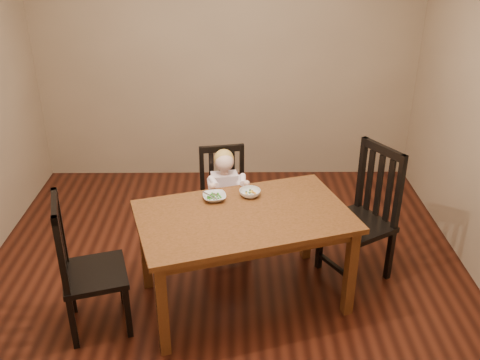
{
  "coord_description": "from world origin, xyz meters",
  "views": [
    {
      "loc": [
        0.08,
        -3.51,
        2.63
      ],
      "look_at": [
        0.12,
        0.25,
        0.77
      ],
      "focal_mm": 40.0,
      "sensor_mm": 36.0,
      "label": 1
    }
  ],
  "objects_px": {
    "chair_child": "(224,203)",
    "bowl_veg": "(250,193)",
    "dining_table": "(244,225)",
    "bowl_peas": "(214,197)",
    "chair_left": "(86,268)",
    "toddler": "(225,192)",
    "chair_right": "(363,216)"
  },
  "relations": [
    {
      "from": "chair_child",
      "to": "bowl_veg",
      "type": "distance_m",
      "value": 0.59
    },
    {
      "from": "chair_child",
      "to": "bowl_veg",
      "type": "relative_size",
      "value": 5.77
    },
    {
      "from": "dining_table",
      "to": "chair_child",
      "type": "distance_m",
      "value": 0.77
    },
    {
      "from": "bowl_peas",
      "to": "chair_left",
      "type": "bearing_deg",
      "value": -149.82
    },
    {
      "from": "chair_child",
      "to": "chair_left",
      "type": "relative_size",
      "value": 0.9
    },
    {
      "from": "dining_table",
      "to": "toddler",
      "type": "xyz_separation_m",
      "value": [
        -0.15,
        0.68,
        -0.09
      ]
    },
    {
      "from": "bowl_peas",
      "to": "chair_right",
      "type": "bearing_deg",
      "value": 6.76
    },
    {
      "from": "bowl_veg",
      "to": "chair_child",
      "type": "bearing_deg",
      "value": 114.43
    },
    {
      "from": "dining_table",
      "to": "chair_right",
      "type": "bearing_deg",
      "value": 20.61
    },
    {
      "from": "chair_right",
      "to": "bowl_peas",
      "type": "xyz_separation_m",
      "value": [
        -1.16,
        -0.14,
        0.25
      ]
    },
    {
      "from": "chair_right",
      "to": "toddler",
      "type": "height_order",
      "value": "chair_right"
    },
    {
      "from": "dining_table",
      "to": "chair_left",
      "type": "xyz_separation_m",
      "value": [
        -1.08,
        -0.28,
        -0.17
      ]
    },
    {
      "from": "dining_table",
      "to": "chair_right",
      "type": "xyz_separation_m",
      "value": [
        0.94,
        0.35,
        -0.14
      ]
    },
    {
      "from": "dining_table",
      "to": "chair_left",
      "type": "height_order",
      "value": "chair_left"
    },
    {
      "from": "chair_child",
      "to": "bowl_veg",
      "type": "xyz_separation_m",
      "value": [
        0.2,
        -0.45,
        0.33
      ]
    },
    {
      "from": "chair_child",
      "to": "bowl_veg",
      "type": "height_order",
      "value": "chair_child"
    },
    {
      "from": "dining_table",
      "to": "toddler",
      "type": "bearing_deg",
      "value": 102.41
    },
    {
      "from": "bowl_peas",
      "to": "toddler",
      "type": "bearing_deg",
      "value": 81.66
    },
    {
      "from": "toddler",
      "to": "bowl_peas",
      "type": "height_order",
      "value": "toddler"
    },
    {
      "from": "chair_child",
      "to": "bowl_peas",
      "type": "height_order",
      "value": "chair_child"
    },
    {
      "from": "chair_left",
      "to": "chair_right",
      "type": "relative_size",
      "value": 0.95
    },
    {
      "from": "chair_left",
      "to": "chair_right",
      "type": "bearing_deg",
      "value": 90.55
    },
    {
      "from": "chair_right",
      "to": "bowl_veg",
      "type": "relative_size",
      "value": 6.8
    },
    {
      "from": "toddler",
      "to": "bowl_veg",
      "type": "height_order",
      "value": "toddler"
    },
    {
      "from": "dining_table",
      "to": "bowl_peas",
      "type": "bearing_deg",
      "value": 134.91
    },
    {
      "from": "bowl_peas",
      "to": "bowl_veg",
      "type": "xyz_separation_m",
      "value": [
        0.26,
        0.06,
        0.0
      ]
    },
    {
      "from": "chair_left",
      "to": "bowl_veg",
      "type": "xyz_separation_m",
      "value": [
        1.13,
        0.56,
        0.28
      ]
    },
    {
      "from": "toddler",
      "to": "bowl_veg",
      "type": "xyz_separation_m",
      "value": [
        0.2,
        -0.4,
        0.2
      ]
    },
    {
      "from": "toddler",
      "to": "bowl_peas",
      "type": "bearing_deg",
      "value": 72.42
    },
    {
      "from": "chair_child",
      "to": "toddler",
      "type": "height_order",
      "value": "chair_child"
    },
    {
      "from": "chair_left",
      "to": "chair_right",
      "type": "height_order",
      "value": "chair_right"
    },
    {
      "from": "toddler",
      "to": "bowl_peas",
      "type": "relative_size",
      "value": 2.89
    }
  ]
}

